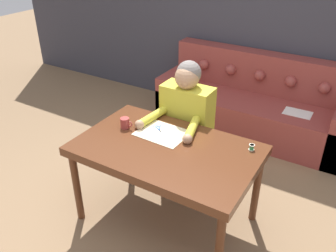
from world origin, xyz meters
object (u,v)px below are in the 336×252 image
(mug, at_px, (125,123))
(thread_spool, at_px, (252,147))
(person, at_px, (186,123))
(dining_table, at_px, (166,154))
(scissors, at_px, (159,129))
(couch, at_px, (253,106))

(mug, xyz_separation_m, thread_spool, (1.02, 0.22, -0.02))
(person, distance_m, mug, 0.60)
(dining_table, height_order, person, person)
(dining_table, xyz_separation_m, thread_spool, (0.57, 0.30, 0.09))
(mug, bearing_deg, thread_spool, 12.35)
(thread_spool, bearing_deg, scissors, -172.16)
(person, bearing_deg, dining_table, -77.02)
(scissors, bearing_deg, dining_table, -45.14)
(dining_table, xyz_separation_m, mug, (-0.45, 0.07, 0.12))
(couch, relative_size, mug, 19.45)
(mug, distance_m, thread_spool, 1.04)
(couch, height_order, person, person)
(person, bearing_deg, thread_spool, -20.57)
(scissors, bearing_deg, thread_spool, 7.84)
(person, xyz_separation_m, mug, (-0.32, -0.49, 0.14))
(couch, bearing_deg, person, -99.91)
(person, height_order, scissors, person)
(couch, relative_size, thread_spool, 48.85)
(thread_spool, bearing_deg, mug, -167.65)
(person, distance_m, thread_spool, 0.76)
(scissors, bearing_deg, mug, -155.28)
(dining_table, distance_m, scissors, 0.28)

